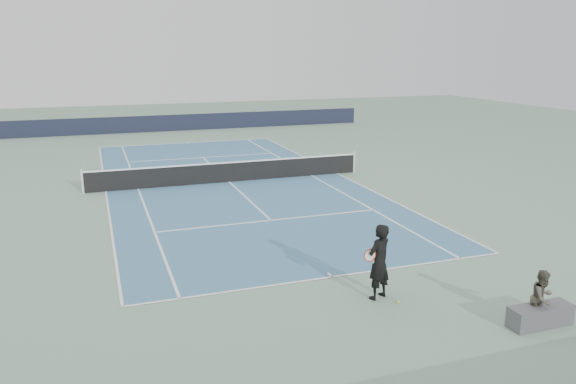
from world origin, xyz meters
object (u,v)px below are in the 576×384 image
object	(u,v)px
tennis_net	(229,172)
tennis_player	(379,262)
tennis_ball	(398,302)
spectator_bench	(541,306)

from	to	relation	value
tennis_net	tennis_player	xyz separation A→B (m)	(0.54, -13.44, 0.45)
tennis_net	tennis_ball	distance (m)	13.93
spectator_bench	tennis_player	bearing A→B (deg)	137.73
tennis_ball	spectator_bench	bearing A→B (deg)	-40.18
tennis_player	spectator_bench	distance (m)	3.73
tennis_net	tennis_ball	xyz separation A→B (m)	(0.87, -13.90, -0.47)
spectator_bench	tennis_net	bearing A→B (deg)	101.62
tennis_player	tennis_ball	world-z (taller)	tennis_player
tennis_ball	tennis_player	bearing A→B (deg)	125.88
tennis_net	tennis_ball	bearing A→B (deg)	-86.42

